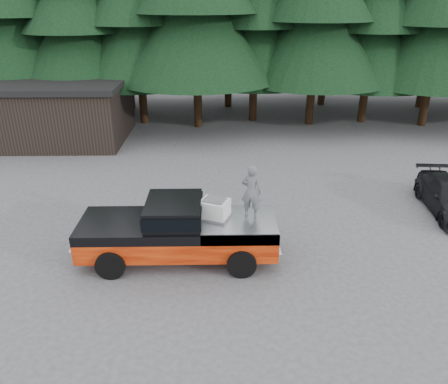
{
  "coord_description": "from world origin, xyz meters",
  "views": [
    {
      "loc": [
        0.12,
        -12.06,
        7.29
      ],
      "look_at": [
        0.34,
        0.0,
        1.93
      ],
      "focal_mm": 35.0,
      "sensor_mm": 36.0,
      "label": 1
    }
  ],
  "objects_px": {
    "pickup_truck": "(179,239)",
    "man_on_bed": "(251,191)",
    "air_compressor": "(215,209)",
    "utility_building": "(52,110)"
  },
  "relations": [
    {
      "from": "man_on_bed",
      "to": "pickup_truck",
      "type": "bearing_deg",
      "value": 20.65
    },
    {
      "from": "pickup_truck",
      "to": "air_compressor",
      "type": "xyz_separation_m",
      "value": [
        1.1,
        0.1,
        0.94
      ]
    },
    {
      "from": "pickup_truck",
      "to": "man_on_bed",
      "type": "height_order",
      "value": "man_on_bed"
    },
    {
      "from": "pickup_truck",
      "to": "air_compressor",
      "type": "height_order",
      "value": "air_compressor"
    },
    {
      "from": "pickup_truck",
      "to": "man_on_bed",
      "type": "distance_m",
      "value": 2.63
    },
    {
      "from": "pickup_truck",
      "to": "utility_building",
      "type": "distance_m",
      "value": 14.95
    },
    {
      "from": "pickup_truck",
      "to": "utility_building",
      "type": "relative_size",
      "value": 0.71
    },
    {
      "from": "air_compressor",
      "to": "man_on_bed",
      "type": "distance_m",
      "value": 1.2
    },
    {
      "from": "air_compressor",
      "to": "man_on_bed",
      "type": "height_order",
      "value": "man_on_bed"
    },
    {
      "from": "air_compressor",
      "to": "utility_building",
      "type": "distance_m",
      "value": 15.45
    }
  ]
}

